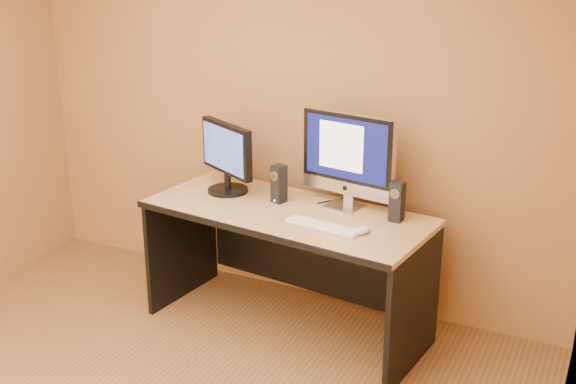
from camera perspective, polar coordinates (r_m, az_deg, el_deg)
name	(u,v)px	position (r m, az deg, el deg)	size (l,w,h in m)	color
walls	(86,207)	(3.32, -15.69, -1.14)	(4.00, 4.00, 2.60)	olive
desk	(287,271)	(4.65, -0.09, -6.22)	(1.78, 0.78, 0.83)	tan
imac	(345,161)	(4.45, 4.53, 2.49)	(0.64, 0.23, 0.61)	silver
second_monitor	(227,158)	(4.75, -4.84, 2.69)	(0.54, 0.27, 0.47)	black
speaker_left	(279,184)	(4.58, -0.72, 0.65)	(0.08, 0.08, 0.25)	black
speaker_right	(397,201)	(4.33, 8.60, -0.74)	(0.08, 0.08, 0.25)	black
keyboard	(322,226)	(4.22, 2.68, -2.72)	(0.48, 0.13, 0.02)	silver
mouse	(363,230)	(4.15, 5.92, -3.02)	(0.06, 0.11, 0.04)	silver
cable_a	(348,201)	(4.64, 4.75, -0.72)	(0.01, 0.01, 0.25)	black
cable_b	(331,201)	(4.64, 3.40, -0.69)	(0.01, 0.01, 0.20)	black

